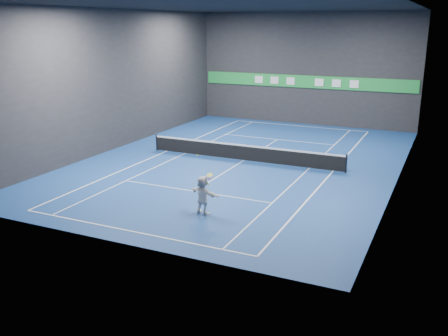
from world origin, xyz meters
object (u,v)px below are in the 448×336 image
at_px(player, 203,195).
at_px(tennis_racket, 210,178).
at_px(tennis_ball, 197,155).
at_px(tennis_net, 244,152).

distance_m(player, tennis_racket, 0.87).
height_order(tennis_ball, tennis_net, tennis_ball).
height_order(player, tennis_racket, tennis_racket).
relative_size(player, tennis_racket, 2.77).
height_order(tennis_ball, tennis_racket, tennis_ball).
xyz_separation_m(tennis_ball, tennis_net, (-1.54, 8.91, -2.08)).
height_order(tennis_net, tennis_racket, tennis_racket).
bearing_deg(tennis_net, player, -78.70).
bearing_deg(player, tennis_racket, -155.08).
distance_m(tennis_ball, tennis_racket, 1.10).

